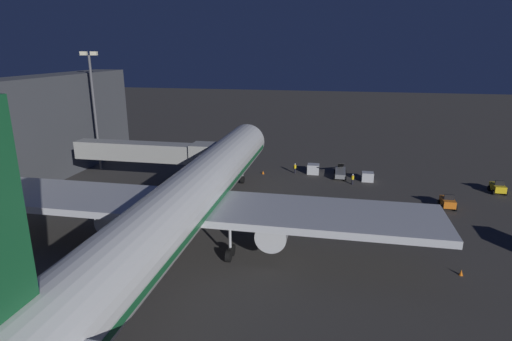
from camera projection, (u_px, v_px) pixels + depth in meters
The scene contains 14 objects.
ground_plane at pixel (221, 213), 52.73m from camera, with size 320.00×320.00×0.00m, color #383533.
airliner_at_gate at pixel (188, 201), 40.62m from camera, with size 48.27×60.10×18.08m.
jet_bridge at pixel (155, 152), 59.07m from camera, with size 20.76×3.40×7.31m.
apron_floodlight_mast at pixel (94, 104), 68.50m from camera, with size 2.90×0.50×19.41m.
pushback_tug at pixel (448, 202), 54.10m from camera, with size 1.86×2.80×1.95m.
baggage_tug_spare at pixel (498, 188), 59.73m from camera, with size 1.86×2.78×1.95m.
belt_loader at pixel (340, 172), 67.11m from camera, with size 1.96×8.37×3.40m.
baggage_container_near_belt at pixel (313, 169), 68.85m from camera, with size 1.88×1.72×1.60m, color #B7BABF.
baggage_container_mid_row at pixel (368, 177), 65.04m from camera, with size 1.76×1.54×1.41m, color #B7BABF.
ground_crew_by_belt_loader at pixel (353, 179), 63.39m from camera, with size 0.40×0.40×1.65m.
ground_crew_under_port_wing at pixel (295, 168), 69.03m from camera, with size 0.40×0.40×1.71m.
traffic_cone_nose_port at pixel (263, 172), 68.88m from camera, with size 0.36×0.36×0.55m, color orange.
traffic_cone_nose_starboard at pixel (237, 171), 69.70m from camera, with size 0.36×0.36×0.55m, color orange.
traffic_cone_wingtip_svc_side at pixel (461, 273), 38.11m from camera, with size 0.36×0.36×0.55m, color orange.
Camera 1 is at (-13.90, 47.32, 19.90)m, focal length 29.39 mm.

